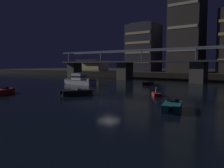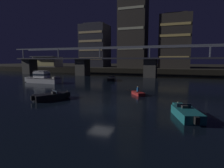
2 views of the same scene
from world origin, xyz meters
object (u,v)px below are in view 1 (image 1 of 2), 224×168
speedboat_near_right (172,106)px  speedboat_mid_center (76,93)px  tower_west_low (143,48)px  cabin_cruiser_near_left (80,80)px  speedboat_mid_left (3,92)px  river_bridge (199,67)px  dinghy_with_paddler (156,94)px  tower_west_tall (187,17)px  waterfront_pavilion (93,66)px  speedboat_near_center (148,83)px

speedboat_near_right → speedboat_mid_center: size_ratio=1.07×
speedboat_mid_center → tower_west_low: bearing=109.1°
cabin_cruiser_near_left → speedboat_mid_left: (2.75, -20.55, -0.64)m
speedboat_mid_left → speedboat_mid_center: (10.74, 6.25, 0.00)m
river_bridge → cabin_cruiser_near_left: 31.19m
river_bridge → speedboat_near_right: size_ratio=19.28×
cabin_cruiser_near_left → dinghy_with_paddler: cabin_cruiser_near_left is taller
tower_west_low → tower_west_tall: size_ratio=0.50×
tower_west_tall → dinghy_with_paddler: size_ratio=14.04×
tower_west_tall → speedboat_mid_center: tower_west_tall is taller
tower_west_low → waterfront_pavilion: size_ratio=1.54×
tower_west_low → speedboat_mid_center: 60.81m
tower_west_tall → cabin_cruiser_near_left: tower_west_tall is taller
speedboat_near_right → waterfront_pavilion: bearing=138.2°
tower_west_tall → speedboat_near_right: bearing=-72.1°
cabin_cruiser_near_left → speedboat_near_right: cabin_cruiser_near_left is taller
speedboat_mid_center → speedboat_near_center: bearing=89.7°
river_bridge → cabin_cruiser_near_left: bearing=-134.7°
speedboat_near_right → dinghy_with_paddler: size_ratio=1.87×
tower_west_tall → speedboat_near_right: size_ratio=7.50×
river_bridge → speedboat_mid_center: 37.48m
speedboat_mid_center → speedboat_near_right: bearing=-7.4°
tower_west_low → river_bridge: bearing=-35.9°
speedboat_near_center → river_bridge: bearing=56.2°
tower_west_tall → speedboat_mid_left: (-9.13, -61.38, -20.95)m
cabin_cruiser_near_left → speedboat_near_center: 16.76m
tower_west_tall → waterfront_pavilion: 41.97m
tower_west_low → speedboat_mid_left: tower_west_low is taller
speedboat_near_center → tower_west_low: bearing=121.2°
tower_west_low → dinghy_with_paddler: tower_west_low is taller
speedboat_mid_left → dinghy_with_paddler: 25.13m
waterfront_pavilion → speedboat_mid_center: waterfront_pavilion is taller
speedboat_mid_left → speedboat_mid_center: same height
tower_west_low → speedboat_near_center: 39.54m
cabin_cruiser_near_left → tower_west_tall: bearing=73.8°
river_bridge → speedboat_near_right: bearing=-77.4°
speedboat_near_center → dinghy_with_paddler: dinghy_with_paddler is taller
waterfront_pavilion → cabin_cruiser_near_left: waterfront_pavilion is taller
waterfront_pavilion → speedboat_near_right: 75.76m
speedboat_near_center → speedboat_near_right: size_ratio=1.01×
speedboat_near_right → speedboat_mid_left: same height
speedboat_mid_left → speedboat_mid_center: bearing=30.2°
waterfront_pavilion → dinghy_with_paddler: (49.94, -41.15, -4.16)m
tower_west_tall → waterfront_pavilion: size_ratio=3.12×
speedboat_mid_left → speedboat_near_center: bearing=70.3°
speedboat_near_center → speedboat_mid_left: bearing=-109.7°
speedboat_mid_left → cabin_cruiser_near_left: bearing=97.6°
dinghy_with_paddler → speedboat_mid_center: bearing=-146.0°
tower_west_low → speedboat_mid_left: bearing=-82.0°
waterfront_pavilion → speedboat_mid_left: bearing=-62.3°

